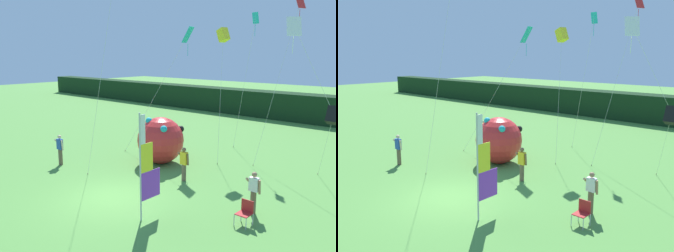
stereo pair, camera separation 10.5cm
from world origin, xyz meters
TOP-DOWN VIEW (x-y plane):
  - ground_plane at (0.00, 0.00)m, footprint 120.00×120.00m
  - distant_treeline at (0.00, 22.75)m, footprint 80.00×2.40m
  - banner_flag at (2.50, -0.37)m, footprint 0.06×1.03m
  - person_near_banner at (5.24, 2.60)m, footprint 0.55×0.48m
  - person_mid_field at (-5.63, 1.00)m, footprint 0.55×0.48m
  - person_far_left at (0.99, 3.61)m, footprint 0.55×0.48m
  - person_far_right at (-5.05, 6.94)m, footprint 0.55×0.48m
  - inflatable_balloon at (-1.80, 4.95)m, footprint 2.59×2.59m
  - folding_chair at (5.48, 1.60)m, footprint 0.51×0.51m
  - kite_cyan_diamond_0 at (0.62, 10.35)m, footprint 1.59×0.43m
  - kite_black_box_1 at (6.79, 6.08)m, footprint 1.56×3.11m
  - kite_white_diamond_2 at (5.17, 5.96)m, footprint 3.04×3.25m
  - kite_red_diamond_3 at (3.35, 9.88)m, footprint 1.38×2.45m
  - kite_cyan_diamond_5 at (-2.25, 7.57)m, footprint 3.37×2.86m
  - kite_yellow_box_6 at (-0.27, 8.54)m, footprint 1.40×2.02m

SIDE VIEW (x-z plane):
  - ground_plane at x=0.00m, z-range 0.00..0.00m
  - folding_chair at x=5.48m, z-range 0.07..0.96m
  - person_far_left at x=0.99m, z-range 0.05..1.70m
  - person_near_banner at x=5.24m, z-range 0.06..1.71m
  - person_mid_field at x=-5.63m, z-range 0.06..1.74m
  - person_far_right at x=-5.05m, z-range 0.06..1.80m
  - distant_treeline at x=0.00m, z-range 0.00..2.47m
  - inflatable_balloon at x=-1.80m, z-range 0.00..2.60m
  - banner_flag at x=2.50m, z-range -0.08..3.92m
  - kite_black_box_1 at x=6.79m, z-range 1.56..5.52m
  - kite_white_diamond_2 at x=5.17m, z-range 2.93..10.44m
  - kite_cyan_diamond_5 at x=-2.25m, z-range 3.02..10.57m
  - kite_yellow_box_6 at x=-0.27m, z-range 3.29..10.76m
  - kite_cyan_diamond_0 at x=0.62m, z-range 3.13..11.49m
  - kite_red_diamond_3 at x=3.35m, z-range 3.45..12.43m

